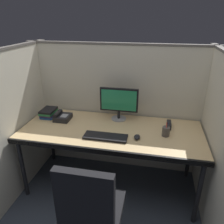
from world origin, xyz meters
TOP-DOWN VIEW (x-y plane):
  - ground_plane at (0.00, 0.00)m, footprint 8.00×8.00m
  - cubicle_partition_rear at (0.00, 0.74)m, footprint 2.21×0.06m
  - cubicle_partition_left at (-0.99, 0.20)m, footprint 0.06×1.41m
  - cubicle_partition_right at (0.99, 0.20)m, footprint 0.06×1.41m
  - desk at (0.00, 0.29)m, footprint 1.90×0.80m
  - office_chair at (0.03, -0.56)m, footprint 0.52×0.52m
  - monitor_center at (0.04, 0.56)m, footprint 0.43×0.17m
  - keyboard_main at (-0.02, 0.12)m, footprint 0.43×0.15m
  - computer_mouse at (0.29, 0.17)m, footprint 0.06×0.10m
  - pen_cup at (0.56, 0.28)m, footprint 0.08×0.08m
  - desk_phone at (-0.60, 0.42)m, footprint 0.17×0.19m
  - book_stack at (-0.79, 0.47)m, footprint 0.16×0.23m
  - red_stapler at (0.60, 0.48)m, footprint 0.04×0.15m

SIDE VIEW (x-z plane):
  - ground_plane at x=0.00m, z-range 0.00..0.00m
  - office_chair at x=0.03m, z-range -0.12..0.85m
  - desk at x=0.00m, z-range 0.32..1.06m
  - keyboard_main at x=-0.02m, z-range 0.74..0.76m
  - computer_mouse at x=0.29m, z-range 0.74..0.77m
  - red_stapler at x=0.60m, z-range 0.74..0.80m
  - desk_phone at x=-0.60m, z-range 0.73..0.82m
  - book_stack at x=-0.79m, z-range 0.74..0.83m
  - pen_cup at x=0.56m, z-range 0.71..0.87m
  - cubicle_partition_rear at x=0.00m, z-range 0.00..1.58m
  - cubicle_partition_left at x=-0.99m, z-range 0.00..1.58m
  - cubicle_partition_right at x=0.99m, z-range 0.00..1.58m
  - monitor_center at x=0.04m, z-range 0.77..1.14m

